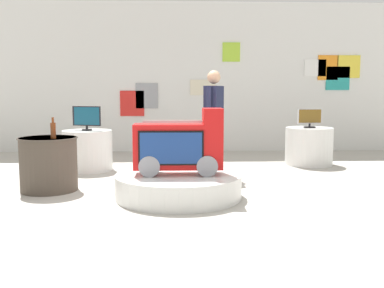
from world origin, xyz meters
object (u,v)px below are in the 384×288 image
main_display_pedestal (178,186)px  tv_on_left_rear (87,117)px  display_pedestal_left_rear (88,150)px  bottle_on_side_table (53,130)px  display_pedestal_center_rear (309,146)px  novelty_firetruck_tv (180,148)px  shopper_browsing_near_truck (214,115)px  side_table_round (49,163)px  tv_on_center_rear (310,118)px

main_display_pedestal → tv_on_left_rear: (-1.49, 1.97, 0.74)m
display_pedestal_left_rear → bottle_on_side_table: bearing=-93.4°
display_pedestal_left_rear → tv_on_left_rear: tv_on_left_rear is taller
main_display_pedestal → display_pedestal_center_rear: (2.36, 2.41, 0.19)m
tv_on_left_rear → novelty_firetruck_tv: bearing=-52.6°
novelty_firetruck_tv → shopper_browsing_near_truck: shopper_browsing_near_truck is taller
side_table_round → bottle_on_side_table: bearing=-50.8°
display_pedestal_left_rear → shopper_browsing_near_truck: bearing=-18.0°
tv_on_center_rear → display_pedestal_left_rear: bearing=-173.6°
tv_on_left_rear → tv_on_center_rear: size_ratio=1.09×
display_pedestal_left_rear → tv_on_center_rear: (3.85, 0.43, 0.51)m
tv_on_left_rear → display_pedestal_center_rear: (3.85, 0.44, -0.55)m
main_display_pedestal → tv_on_center_rear: size_ratio=3.49×
display_pedestal_center_rear → side_table_round: (-4.06, -1.95, 0.03)m
main_display_pedestal → shopper_browsing_near_truck: shopper_browsing_near_truck is taller
tv_on_center_rear → shopper_browsing_near_truck: 2.12m
main_display_pedestal → shopper_browsing_near_truck: 1.63m
tv_on_center_rear → bottle_on_side_table: (-3.95, -2.09, -0.03)m
bottle_on_side_table → display_pedestal_left_rear: bearing=86.6°
tv_on_center_rear → shopper_browsing_near_truck: (-1.81, -1.09, 0.10)m
side_table_round → bottle_on_side_table: bottle_on_side_table is taller
tv_on_left_rear → bottle_on_side_table: bearing=-93.4°
display_pedestal_left_rear → display_pedestal_center_rear: 3.87m
display_pedestal_center_rear → display_pedestal_left_rear: bearing=-173.6°
main_display_pedestal → display_pedestal_center_rear: size_ratio=1.86×
main_display_pedestal → display_pedestal_center_rear: bearing=45.6°
main_display_pedestal → tv_on_center_rear: 3.44m
main_display_pedestal → display_pedestal_left_rear: (-1.49, 1.97, 0.19)m
main_display_pedestal → novelty_firetruck_tv: 0.47m
side_table_round → shopper_browsing_near_truck: size_ratio=0.47×
tv_on_center_rear → shopper_browsing_near_truck: size_ratio=0.28×
novelty_firetruck_tv → shopper_browsing_near_truck: bearing=68.1°
novelty_firetruck_tv → display_pedestal_center_rear: (2.34, 2.41, -0.28)m
side_table_round → novelty_firetruck_tv: bearing=-14.9°
novelty_firetruck_tv → bottle_on_side_table: 1.65m
display_pedestal_left_rear → bottle_on_side_table: size_ratio=3.02×
display_pedestal_left_rear → bottle_on_side_table: 1.73m
display_pedestal_left_rear → novelty_firetruck_tv: bearing=-52.6°
tv_on_center_rear → side_table_round: size_ratio=0.58×
side_table_round → shopper_browsing_near_truck: (2.25, 0.86, 0.58)m
tv_on_left_rear → bottle_on_side_table: (-0.10, -1.65, -0.07)m
tv_on_center_rear → bottle_on_side_table: tv_on_center_rear is taller
display_pedestal_left_rear → side_table_round: size_ratio=1.07×
side_table_round → tv_on_left_rear: bearing=82.1°
novelty_firetruck_tv → side_table_round: bearing=165.1°
novelty_firetruck_tv → tv_on_center_rear: size_ratio=2.42×
main_display_pedestal → novelty_firetruck_tv: size_ratio=1.44×
tv_on_left_rear → display_pedestal_center_rear: size_ratio=0.58×
display_pedestal_center_rear → shopper_browsing_near_truck: (-1.81, -1.10, 0.61)m
novelty_firetruck_tv → tv_on_center_rear: 3.36m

